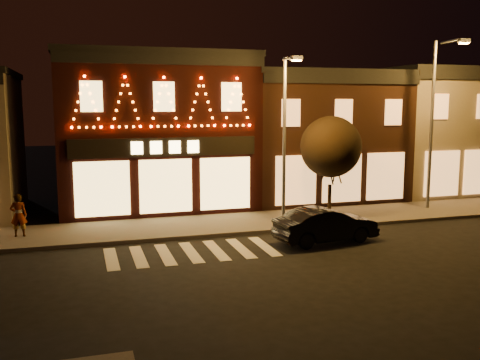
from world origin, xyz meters
name	(u,v)px	position (x,y,z in m)	size (l,w,h in m)	color
ground	(217,286)	(0.00, 0.00, 0.00)	(120.00, 120.00, 0.00)	black
sidewalk_far	(216,225)	(2.00, 8.00, 0.07)	(44.00, 4.00, 0.15)	#47423D
building_pulp	(153,131)	(0.00, 13.98, 4.16)	(10.20, 8.34, 8.30)	black
building_right_a	(311,135)	(9.50, 13.99, 3.76)	(9.20, 8.28, 7.50)	#311911
building_right_b	(438,131)	(18.50, 13.99, 3.91)	(9.20, 8.28, 7.80)	#776755
streetlamp_mid	(286,129)	(4.81, 6.38, 4.57)	(0.49, 1.72, 7.53)	#59595E
streetlamp_right	(436,112)	(13.80, 8.03, 5.26)	(0.72, 2.00, 8.70)	#59595E
tree_right	(331,147)	(7.64, 7.64, 3.61)	(2.96, 2.96, 4.94)	black
dark_sedan	(326,225)	(5.66, 3.93, 0.72)	(1.52, 4.35, 1.43)	black
pedestrian	(19,215)	(-6.51, 7.99, 1.06)	(0.66, 0.44, 1.82)	gray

